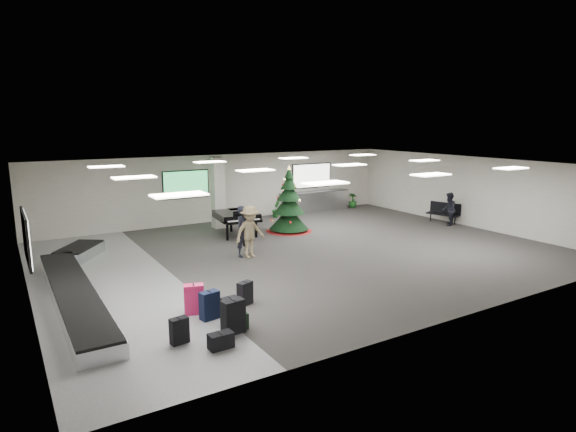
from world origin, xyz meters
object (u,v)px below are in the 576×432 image
bench (444,212)px  grand_piano (237,216)px  traveler_b (250,232)px  potted_plant_right (353,200)px  potted_plant_left (276,209)px  service_counter (315,201)px  pink_suitcase (194,299)px  traveler_bench (449,209)px  baggage_carousel (75,284)px  traveler_a (243,231)px  christmas_tree (289,209)px

bench → grand_piano: bearing=147.7°
traveler_b → potted_plant_right: size_ratio=2.25×
bench → potted_plant_right: (-1.11, 5.51, -0.13)m
bench → potted_plant_left: bearing=123.1°
grand_piano → potted_plant_right: bearing=25.1°
service_counter → pink_suitcase: service_counter is taller
traveler_bench → pink_suitcase: bearing=-19.9°
service_counter → bench: bearing=-57.5°
baggage_carousel → potted_plant_left: 12.10m
traveler_b → potted_plant_left: size_ratio=2.19×
pink_suitcase → potted_plant_right: 16.34m
grand_piano → pink_suitcase: bearing=-115.4°
service_counter → grand_piano: 6.63m
potted_plant_right → traveler_bench: bearing=-82.4°
potted_plant_left → baggage_carousel: bearing=-147.9°
potted_plant_right → pink_suitcase: bearing=-142.8°
grand_piano → service_counter: bearing=33.0°
traveler_a → baggage_carousel: bearing=164.6°
pink_suitcase → traveler_b: bearing=64.8°
baggage_carousel → service_counter: 14.50m
baggage_carousel → grand_piano: (6.88, 3.85, 0.62)m
grand_piano → potted_plant_left: (3.37, 2.57, -0.41)m
bench → traveler_a: 10.74m
baggage_carousel → potted_plant_right: (15.34, 6.58, 0.20)m
service_counter → potted_plant_left: service_counter is taller
baggage_carousel → traveler_bench: traveler_bench is taller
potted_plant_left → traveler_b: bearing=-126.9°
christmas_tree → potted_plant_left: (1.06, 3.02, -0.57)m
grand_piano → traveler_bench: 9.82m
grand_piano → bench: grand_piano is taller
traveler_bench → potted_plant_right: 6.07m
grand_piano → bench: size_ratio=1.39×
pink_suitcase → baggage_carousel: bearing=142.4°
baggage_carousel → christmas_tree: 9.84m
traveler_b → potted_plant_left: 7.36m
grand_piano → traveler_b: bearing=-100.3°
baggage_carousel → potted_plant_left: size_ratio=11.41×
service_counter → baggage_carousel: bearing=-152.3°
potted_plant_left → bench: bearing=-40.8°
baggage_carousel → pink_suitcase: 4.03m
potted_plant_left → potted_plant_right: potted_plant_left is taller
baggage_carousel → service_counter: service_counter is taller
grand_piano → potted_plant_right: (8.46, 2.73, -0.42)m
service_counter → traveler_b: bearing=-138.6°
baggage_carousel → service_counter: (12.84, 6.73, 0.33)m
bench → traveler_a: traveler_a is taller
pink_suitcase → grand_piano: grand_piano is taller
traveler_a → traveler_b: bearing=-87.2°
pink_suitcase → potted_plant_left: 12.54m
baggage_carousel → traveler_a: 5.81m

